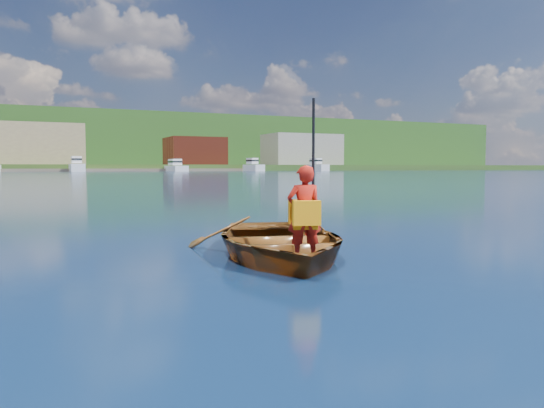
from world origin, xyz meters
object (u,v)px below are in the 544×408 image
at_px(dock, 66,170).
at_px(child_paddler, 304,213).
at_px(marina_yachts, 81,167).
at_px(rowboat, 279,241).

bearing_deg(dock, child_paddler, -91.72).
relative_size(dock, marina_yachts, 1.09).
height_order(child_paddler, marina_yachts, marina_yachts).
distance_m(rowboat, dock, 148.67).
distance_m(dock, marina_yachts, 5.91).
relative_size(rowboat, marina_yachts, 0.03).
height_order(child_paddler, dock, child_paddler).
bearing_deg(child_paddler, marina_yachts, 86.86).
height_order(rowboat, child_paddler, child_paddler).
bearing_deg(marina_yachts, dock, 126.53).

